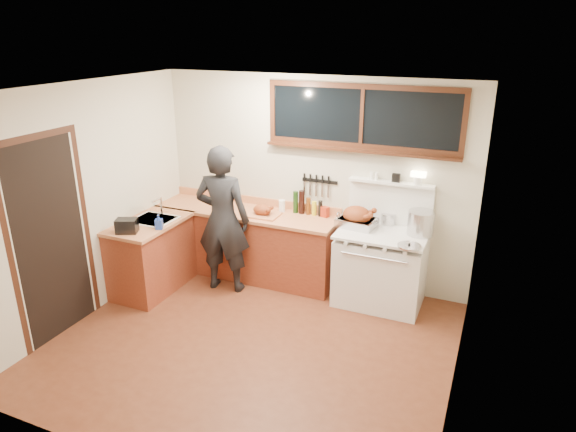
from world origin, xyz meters
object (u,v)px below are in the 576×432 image
at_px(man, 223,220).
at_px(roast_turkey, 357,218).
at_px(cutting_board, 262,211).
at_px(vintage_stove, 381,266).

xyz_separation_m(man, roast_turkey, (1.54, 0.48, 0.08)).
bearing_deg(cutting_board, roast_turkey, 5.10).
bearing_deg(cutting_board, man, -133.63).
distance_m(vintage_stove, man, 1.97).
bearing_deg(vintage_stove, man, -167.38).
bearing_deg(cutting_board, vintage_stove, 1.75).
relative_size(vintage_stove, roast_turkey, 3.24).
bearing_deg(man, cutting_board, 46.37).
xyz_separation_m(man, cutting_board, (0.36, 0.37, 0.03)).
bearing_deg(roast_turkey, vintage_stove, -10.29).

